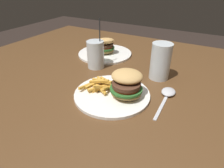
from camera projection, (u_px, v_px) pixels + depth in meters
name	position (u px, v px, depth m)	size (l,w,h in m)	color
dining_table	(116.00, 104.00, 0.84)	(1.55, 1.21, 0.77)	brown
meal_plate_near	(118.00, 89.00, 0.64)	(0.27, 0.27, 0.10)	white
beer_glass	(160.00, 62.00, 0.74)	(0.08, 0.08, 0.15)	silver
juice_glass	(96.00, 55.00, 0.83)	(0.08, 0.08, 0.22)	silver
spoon	(168.00, 93.00, 0.66)	(0.05, 0.19, 0.02)	silver
meal_plate_far	(105.00, 50.00, 0.98)	(0.28, 0.28, 0.10)	white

